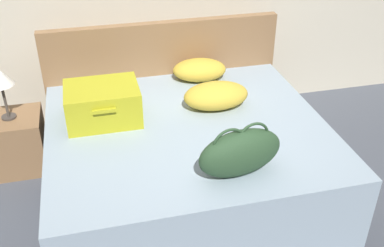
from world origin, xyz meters
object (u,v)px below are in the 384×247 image
(pillow_center_head, at_px, (216,96))
(nightstand, at_px, (15,143))
(duffel_bag, at_px, (240,152))
(table_lamp, at_px, (0,78))
(bed, at_px, (188,159))
(pillow_near_headboard, at_px, (199,70))
(hard_case_large, at_px, (103,104))

(pillow_center_head, distance_m, nightstand, 1.59)
(duffel_bag, xyz_separation_m, table_lamp, (-1.40, 1.16, 0.08))
(nightstand, bearing_deg, table_lamp, -26.57)
(bed, xyz_separation_m, pillow_center_head, (0.26, 0.21, 0.37))
(bed, relative_size, table_lamp, 4.65)
(pillow_near_headboard, height_order, table_lamp, table_lamp)
(hard_case_large, bearing_deg, table_lamp, 152.78)
(table_lamp, bearing_deg, duffel_bag, -39.68)
(hard_case_large, relative_size, duffel_bag, 0.92)
(pillow_center_head, height_order, table_lamp, table_lamp)
(duffel_bag, relative_size, pillow_near_headboard, 1.26)
(pillow_center_head, bearing_deg, pillow_near_headboard, 89.93)
(duffel_bag, xyz_separation_m, pillow_near_headboard, (0.09, 1.26, -0.06))
(bed, xyz_separation_m, pillow_near_headboard, (0.26, 0.69, 0.36))
(duffel_bag, distance_m, table_lamp, 1.82)
(pillow_near_headboard, bearing_deg, nightstand, -176.40)
(duffel_bag, bearing_deg, bed, 106.87)
(pillow_center_head, relative_size, table_lamp, 1.16)
(table_lamp, bearing_deg, bed, -25.70)
(duffel_bag, bearing_deg, hard_case_large, 131.59)
(duffel_bag, bearing_deg, table_lamp, 140.32)
(bed, bearing_deg, pillow_center_head, 38.96)
(bed, distance_m, pillow_near_headboard, 0.82)
(pillow_center_head, bearing_deg, bed, -141.04)
(bed, relative_size, duffel_bag, 3.50)
(hard_case_large, bearing_deg, pillow_center_head, -1.43)
(nightstand, bearing_deg, hard_case_large, -27.46)
(hard_case_large, bearing_deg, bed, -23.16)
(bed, height_order, table_lamp, table_lamp)
(hard_case_large, distance_m, table_lamp, 0.78)
(hard_case_large, relative_size, pillow_near_headboard, 1.16)
(pillow_near_headboard, distance_m, pillow_center_head, 0.47)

